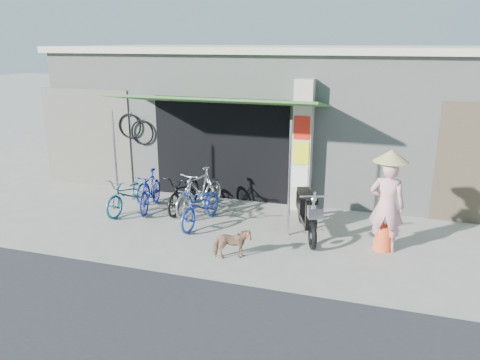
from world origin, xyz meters
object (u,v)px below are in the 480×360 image
(bike_teal, at_px, (129,194))
(bike_black, at_px, (184,192))
(street_dog, at_px, (232,244))
(bike_navy, at_px, (201,206))
(bike_blue, at_px, (150,191))
(nun, at_px, (387,202))
(moped, at_px, (307,212))
(bike_silver, at_px, (200,191))

(bike_teal, height_order, bike_black, bike_black)
(street_dog, bearing_deg, bike_navy, 15.45)
(bike_blue, height_order, nun, nun)
(street_dog, height_order, nun, nun)
(bike_blue, height_order, bike_navy, bike_blue)
(moped, bearing_deg, bike_blue, 155.50)
(bike_black, bearing_deg, nun, -11.17)
(bike_silver, bearing_deg, bike_blue, -159.99)
(bike_black, height_order, nun, nun)
(bike_navy, relative_size, moped, 0.90)
(bike_silver, bearing_deg, nun, 3.24)
(bike_black, xyz_separation_m, street_dog, (1.87, -2.13, -0.15))
(bike_black, height_order, moped, moped)
(bike_blue, bearing_deg, bike_navy, -29.69)
(bike_blue, relative_size, bike_navy, 0.94)
(bike_teal, bearing_deg, moped, 5.23)
(bike_blue, relative_size, moped, 0.85)
(bike_black, bearing_deg, bike_teal, -156.36)
(bike_teal, distance_m, bike_blue, 0.47)
(bike_silver, distance_m, nun, 4.13)
(moped, bearing_deg, street_dog, -144.74)
(moped, bearing_deg, nun, -29.45)
(bike_silver, relative_size, moped, 0.97)
(bike_black, bearing_deg, street_dog, -48.49)
(bike_black, relative_size, moped, 0.91)
(bike_navy, xyz_separation_m, moped, (2.24, 0.14, 0.05))
(bike_black, xyz_separation_m, nun, (4.48, -0.90, 0.51))
(street_dog, xyz_separation_m, nun, (2.61, 1.23, 0.66))
(bike_teal, distance_m, bike_silver, 1.64)
(bike_blue, xyz_separation_m, nun, (5.23, -0.64, 0.48))
(bike_teal, height_order, nun, nun)
(bike_navy, distance_m, street_dog, 1.79)
(bike_silver, xyz_separation_m, bike_navy, (0.28, -0.63, -0.10))
(bike_blue, relative_size, nun, 0.80)
(bike_silver, bearing_deg, moped, 3.08)
(bike_silver, xyz_separation_m, street_dog, (1.43, -2.00, -0.24))
(bike_silver, distance_m, street_dog, 2.47)
(moped, bearing_deg, bike_teal, 159.44)
(bike_blue, distance_m, bike_navy, 1.56)
(bike_teal, xyz_separation_m, bike_silver, (1.60, 0.37, 0.11))
(bike_teal, bearing_deg, bike_black, 30.32)
(bike_black, relative_size, nun, 0.86)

